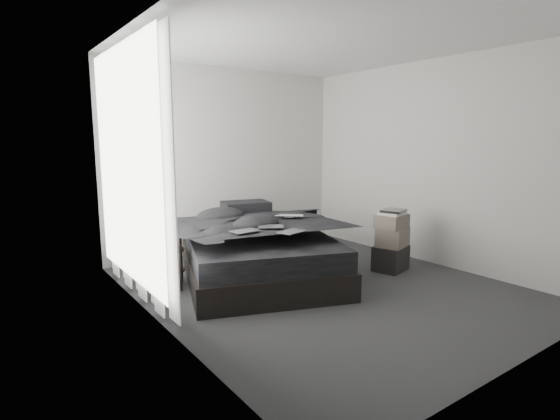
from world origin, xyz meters
TOP-DOWN VIEW (x-y plane):
  - floor at (0.00, 0.00)m, footprint 3.60×4.20m
  - ceiling at (0.00, 0.00)m, footprint 3.60×4.20m
  - wall_back at (0.00, 2.10)m, footprint 3.60×0.01m
  - wall_front at (0.00, -2.10)m, footprint 3.60×0.01m
  - wall_left at (-1.80, 0.00)m, footprint 0.01×4.20m
  - wall_right at (1.80, 0.00)m, footprint 0.01×4.20m
  - window_left at (-1.78, 0.90)m, footprint 0.02×2.00m
  - curtain_left at (-1.73, 0.90)m, footprint 0.06×2.12m
  - bed at (-0.40, 0.67)m, footprint 2.23×2.54m
  - mattress at (-0.40, 0.67)m, footprint 2.15×2.46m
  - duvet at (-0.42, 0.63)m, footprint 2.09×2.23m
  - pillow_lower at (-0.17, 1.47)m, footprint 0.75×0.62m
  - pillow_upper at (-0.11, 1.42)m, footprint 0.68×0.54m
  - laptop at (-0.02, 0.59)m, footprint 0.40×0.38m
  - comic_a at (-0.84, 0.23)m, footprint 0.27×0.19m
  - comic_b at (-0.50, 0.27)m, footprint 0.32×0.29m
  - comic_c at (-0.47, -0.07)m, footprint 0.30×0.24m
  - side_stand at (-1.38, 0.95)m, footprint 0.46×0.46m
  - papers at (-1.37, 0.94)m, footprint 0.29×0.24m
  - floor_books at (-1.53, 0.74)m, footprint 0.19×0.21m
  - box_lower at (1.10, -0.02)m, footprint 0.48×0.42m
  - box_mid at (1.11, -0.02)m, footprint 0.47×0.42m
  - box_upper at (1.09, -0.02)m, footprint 0.42×0.37m
  - art_book_white at (1.10, -0.02)m, footprint 0.37×0.33m
  - art_book_snake at (1.11, -0.02)m, footprint 0.37×0.34m

SIDE VIEW (x-z plane):
  - floor at x=0.00m, z-range -0.01..0.01m
  - floor_books at x=-1.53m, z-range 0.00..0.12m
  - bed at x=-0.40m, z-range 0.00..0.29m
  - box_lower at x=1.10m, z-range 0.00..0.31m
  - side_stand at x=-1.38m, z-range 0.00..0.64m
  - mattress at x=-0.40m, z-range 0.29..0.51m
  - box_mid at x=1.11m, z-range 0.31..0.54m
  - pillow_lower at x=-0.17m, z-range 0.51..0.66m
  - box_upper at x=1.09m, z-range 0.54..0.70m
  - duvet at x=-0.42m, z-range 0.51..0.76m
  - papers at x=-1.37m, z-range 0.64..0.65m
  - art_book_white at x=1.10m, z-range 0.70..0.73m
  - pillow_upper at x=-0.11m, z-range 0.66..0.79m
  - art_book_snake at x=1.11m, z-range 0.73..0.76m
  - comic_a at x=-0.84m, z-range 0.76..0.77m
  - comic_b at x=-0.50m, z-range 0.77..0.78m
  - laptop at x=-0.02m, z-range 0.76..0.79m
  - comic_c at x=-0.47m, z-range 0.77..0.78m
  - curtain_left at x=-1.73m, z-range 0.04..2.52m
  - wall_back at x=0.00m, z-range 0.00..2.60m
  - wall_front at x=0.00m, z-range 0.00..2.60m
  - wall_left at x=-1.80m, z-range 0.00..2.60m
  - wall_right at x=1.80m, z-range 0.00..2.60m
  - window_left at x=-1.78m, z-range 0.20..2.50m
  - ceiling at x=0.00m, z-range 2.60..2.60m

